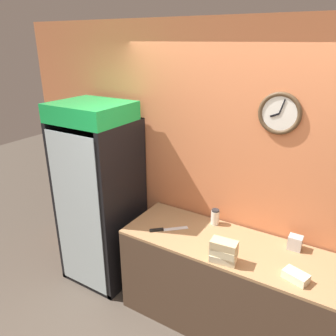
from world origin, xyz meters
TOP-DOWN VIEW (x-y plane):
  - wall_back at (0.00, 1.26)m, footprint 5.20×0.09m
  - prep_counter at (0.00, 0.88)m, footprint 1.88×0.66m
  - beverage_cooler at (-1.44, 0.92)m, footprint 0.71×0.69m
  - sandwich_stack_bottom at (0.05, 0.63)m, footprint 0.22×0.14m
  - sandwich_stack_middle at (0.05, 0.63)m, footprint 0.21×0.12m
  - sandwich_stack_top at (0.05, 0.63)m, footprint 0.21×0.13m
  - sandwich_flat_left at (0.58, 0.71)m, footprint 0.20×0.15m
  - chefs_knife at (-0.59, 0.78)m, footprint 0.29×0.27m
  - condiment_jar at (-0.24, 1.13)m, footprint 0.08×0.08m
  - napkin_dispenser at (0.50, 1.10)m, footprint 0.11×0.09m

SIDE VIEW (x-z plane):
  - prep_counter at x=0.00m, z-range 0.00..0.88m
  - chefs_knife at x=-0.59m, z-range 0.88..0.90m
  - sandwich_stack_bottom at x=0.05m, z-range 0.88..0.94m
  - sandwich_flat_left at x=0.58m, z-range 0.88..0.94m
  - napkin_dispenser at x=0.50m, z-range 0.88..1.00m
  - condiment_jar at x=-0.24m, z-range 0.88..1.03m
  - sandwich_stack_middle at x=0.05m, z-range 0.94..1.01m
  - sandwich_stack_top at x=0.05m, z-range 1.01..1.07m
  - beverage_cooler at x=-1.44m, z-range 0.09..2.06m
  - wall_back at x=0.00m, z-range 0.00..2.70m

